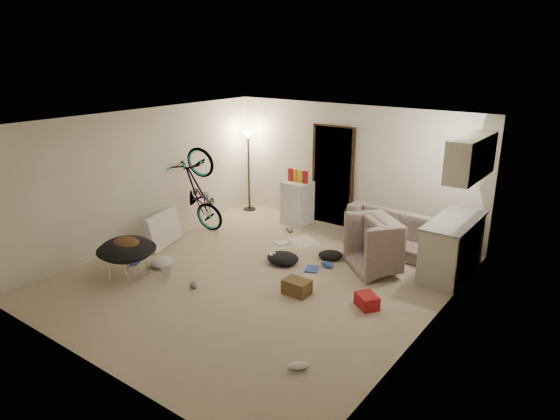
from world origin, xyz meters
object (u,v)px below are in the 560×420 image
Objects in this scene: floor_lamp at (248,154)px; kitchen_counter at (452,247)px; armchair at (392,250)px; drink_case_a at (297,287)px; tv_box at (164,229)px; juicer at (274,257)px; mini_fridge at (297,202)px; drink_case_b at (367,301)px; bicycle at (200,209)px; sofa at (404,235)px; saucer_chair at (127,254)px.

kitchen_counter is (4.83, -0.65, -0.87)m from floor_lamp.
armchair is 1.87m from drink_case_a.
drink_case_a is (3.13, -0.16, -0.20)m from tv_box.
floor_lamp is 7.83× the size of juicer.
mini_fridge reaches higher than drink_case_b.
drink_case_a is at bearing -53.39° from mini_fridge.
drink_case_b is (4.17, -0.85, -0.37)m from bicycle.
drink_case_a is at bearing -40.72° from floor_lamp.
armchair is (-0.85, -0.43, -0.11)m from kitchen_counter.
armchair is at bearing 136.56° from drink_case_b.
tv_box is (-1.29, -2.52, -0.13)m from mini_fridge.
tv_box is (-4.73, -1.97, -0.12)m from kitchen_counter.
armchair is 1.49m from drink_case_b.
armchair is at bearing 65.96° from drink_case_a.
tv_box is (0.10, -2.62, -0.99)m from floor_lamp.
saucer_chair is at bearing 52.90° from sofa.
floor_lamp is 4.07m from saucer_chair.
bicycle is at bearing 48.81° from armchair.
drink_case_b is at bearing -109.45° from bicycle.
juicer is (-0.98, 0.73, -0.02)m from drink_case_a.
sofa is at bearing 16.69° from tv_box.
bicycle reaches higher than saucer_chair.
bicycle is (-3.72, -1.47, 0.18)m from sofa.
floor_lamp reaches higher than armchair.
sofa is 4.84m from saucer_chair.
saucer_chair reaches higher than drink_case_a.
drink_case_b is 1.46× the size of juicer.
bicycle is at bearing 24.46° from sofa.
kitchen_counter is at bearing 108.41° from drink_case_b.
bicycle is (-3.88, -0.59, 0.13)m from armchair.
armchair is 2.00m from juicer.
kitchen_counter is 1.46× the size of armchair.
mini_fridge is at bearing 46.49° from tv_box.
mini_fridge is (-2.43, 0.10, 0.16)m from sofa.
sofa is 4.01m from bicycle.
juicer reaches higher than drink_case_a.
mini_fridge is at bearing 113.65° from juicer.
tv_box reaches higher than drink_case_b.
sofa is 2.37m from drink_case_b.
saucer_chair reaches higher than sofa.
drink_case_a is (3.13, -1.11, -0.36)m from bicycle.
drink_case_b is (4.27, -2.52, -1.21)m from floor_lamp.
drink_case_b is (3.55, 1.38, -0.30)m from saucer_chair.
sofa reaches higher than drink_case_a.
tv_box reaches higher than juicer.
floor_lamp is 3.96m from sofa.
mini_fridge is at bearing 19.37° from armchair.
floor_lamp reaches higher than sofa.
mini_fridge is 0.93× the size of tv_box.
tv_box is at bearing 115.45° from saucer_chair.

